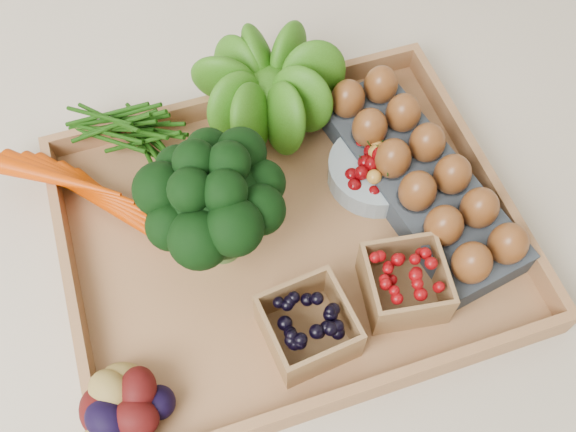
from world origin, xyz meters
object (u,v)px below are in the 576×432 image
object	(u,v)px
broccoli	(218,220)
egg_carton	(418,181)
cherry_bowl	(376,171)
tray	(288,237)

from	to	relation	value
broccoli	egg_carton	xyz separation A→B (m)	(0.27, 0.00, -0.05)
egg_carton	cherry_bowl	bearing A→B (deg)	132.62
egg_carton	tray	bearing A→B (deg)	173.43
tray	broccoli	xyz separation A→B (m)	(-0.08, 0.01, 0.07)
broccoli	egg_carton	size ratio (longest dim) A/B	0.51
tray	cherry_bowl	xyz separation A→B (m)	(0.14, 0.04, 0.02)
broccoli	cherry_bowl	distance (m)	0.23
tray	broccoli	distance (m)	0.11
tray	broccoli	size ratio (longest dim) A/B	3.25
broccoli	cherry_bowl	world-z (taller)	broccoli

